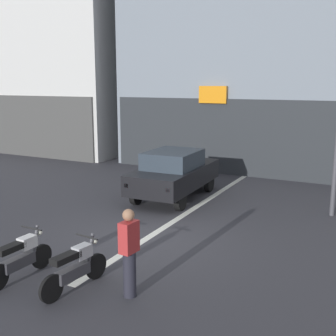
{
  "coord_description": "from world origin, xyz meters",
  "views": [
    {
      "loc": [
        5.15,
        -8.88,
        3.87
      ],
      "look_at": [
        -0.48,
        2.0,
        1.4
      ],
      "focal_mm": 45.41,
      "sensor_mm": 36.0,
      "label": 1
    }
  ],
  "objects_px": {
    "motorcycle_silver_row_left_mid": "(75,267)",
    "person_by_motorcycles": "(129,252)",
    "car_black_crossing_near": "(174,173)",
    "motorcycle_white_row_leftmost": "(21,257)"
  },
  "relations": [
    {
      "from": "car_black_crossing_near",
      "to": "motorcycle_white_row_leftmost",
      "type": "xyz_separation_m",
      "value": [
        -0.01,
        -6.86,
        -0.43
      ]
    },
    {
      "from": "motorcycle_white_row_leftmost",
      "to": "person_by_motorcycles",
      "type": "relative_size",
      "value": 1.0
    },
    {
      "from": "car_black_crossing_near",
      "to": "motorcycle_silver_row_left_mid",
      "type": "xyz_separation_m",
      "value": [
        1.27,
        -6.73,
        -0.43
      ]
    },
    {
      "from": "person_by_motorcycles",
      "to": "motorcycle_silver_row_left_mid",
      "type": "bearing_deg",
      "value": -166.4
    },
    {
      "from": "person_by_motorcycles",
      "to": "car_black_crossing_near",
      "type": "bearing_deg",
      "value": 109.69
    },
    {
      "from": "motorcycle_silver_row_left_mid",
      "to": "person_by_motorcycles",
      "type": "distance_m",
      "value": 1.15
    },
    {
      "from": "motorcycle_silver_row_left_mid",
      "to": "person_by_motorcycles",
      "type": "relative_size",
      "value": 1.0
    },
    {
      "from": "car_black_crossing_near",
      "to": "motorcycle_silver_row_left_mid",
      "type": "height_order",
      "value": "car_black_crossing_near"
    },
    {
      "from": "car_black_crossing_near",
      "to": "motorcycle_silver_row_left_mid",
      "type": "bearing_deg",
      "value": -79.34
    },
    {
      "from": "car_black_crossing_near",
      "to": "motorcycle_white_row_leftmost",
      "type": "bearing_deg",
      "value": -90.05
    }
  ]
}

